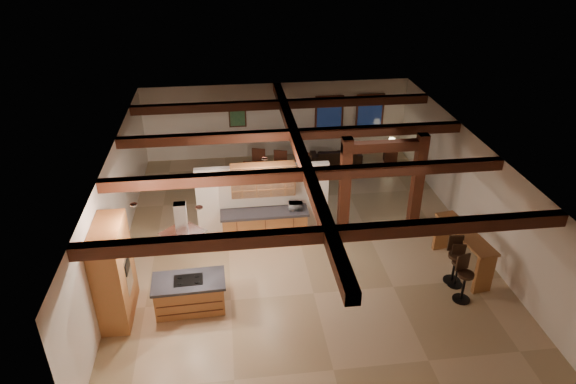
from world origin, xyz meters
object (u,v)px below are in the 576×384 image
object	(u,v)px
dining_table	(277,184)
bar_counter	(464,244)
sofa	(336,156)
kitchen_island	(190,294)

from	to	relation	value
dining_table	bar_counter	bearing A→B (deg)	-42.87
dining_table	sofa	world-z (taller)	dining_table
dining_table	bar_counter	world-z (taller)	bar_counter
kitchen_island	dining_table	world-z (taller)	kitchen_island
kitchen_island	sofa	distance (m)	9.23
dining_table	sofa	xyz separation A→B (m)	(2.46, 2.08, -0.04)
sofa	dining_table	bearing A→B (deg)	41.35
bar_counter	kitchen_island	bearing A→B (deg)	-174.42
kitchen_island	bar_counter	distance (m)	7.12
kitchen_island	bar_counter	world-z (taller)	bar_counter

